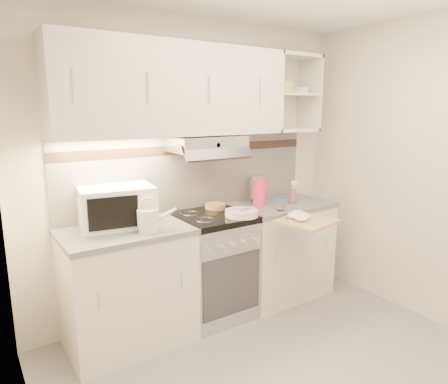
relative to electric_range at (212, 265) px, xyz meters
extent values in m
plane|color=gray|center=(0.00, -1.10, -0.45)|extent=(3.00, 3.00, 0.00)
cube|color=beige|center=(0.00, 0.30, 0.80)|extent=(3.00, 0.04, 2.50)
cube|color=beige|center=(-1.50, -1.10, 0.80)|extent=(0.04, 2.80, 2.50)
cube|color=beige|center=(1.50, -1.10, 0.80)|extent=(0.04, 2.80, 2.50)
cube|color=silver|center=(0.00, 0.29, 0.77)|extent=(2.40, 0.02, 0.64)
cube|color=#32211B|center=(0.00, 0.28, 0.97)|extent=(2.40, 0.01, 0.08)
cube|color=silver|center=(-0.25, 0.13, 1.45)|extent=(1.90, 0.34, 0.70)
cube|color=silver|center=(0.95, 0.13, 1.45)|extent=(0.50, 0.34, 0.70)
cylinder|color=#85B545|center=(0.87, 0.13, 1.50)|extent=(0.19, 0.19, 0.10)
cylinder|color=white|center=(1.07, 0.13, 1.48)|extent=(0.18, 0.18, 0.06)
cube|color=#B7B7BC|center=(0.00, 0.10, 1.03)|extent=(0.60, 0.40, 0.12)
cube|color=silver|center=(-0.75, 0.00, -0.02)|extent=(0.90, 0.60, 0.86)
cube|color=slate|center=(-0.75, 0.00, 0.43)|extent=(0.92, 0.62, 0.04)
cube|color=silver|center=(0.75, 0.00, -0.02)|extent=(0.90, 0.60, 0.86)
cube|color=slate|center=(0.75, 0.00, 0.43)|extent=(0.92, 0.62, 0.04)
cube|color=#B7B7BC|center=(0.00, 0.00, -0.03)|extent=(0.60, 0.58, 0.85)
cube|color=black|center=(0.00, 0.00, 0.42)|extent=(0.60, 0.60, 0.05)
cube|color=white|center=(-0.76, 0.12, 0.60)|extent=(0.58, 0.46, 0.30)
cube|color=black|center=(-0.76, -0.07, 0.60)|extent=(0.34, 0.07, 0.23)
cylinder|color=silver|center=(-0.63, -0.14, 0.53)|extent=(0.15, 0.15, 0.16)
cone|color=silver|center=(-0.52, -0.17, 0.55)|extent=(0.21, 0.09, 0.12)
torus|color=silver|center=(-0.63, -0.14, 0.63)|extent=(0.13, 0.04, 0.13)
cylinder|color=white|center=(0.17, -0.18, 0.46)|extent=(0.27, 0.27, 0.02)
cylinder|color=white|center=(0.17, -0.18, 0.47)|extent=(0.27, 0.27, 0.02)
cylinder|color=white|center=(0.17, -0.18, 0.49)|extent=(0.27, 0.27, 0.02)
cube|color=silver|center=(0.17, -0.18, 0.50)|extent=(0.17, 0.04, 0.01)
cylinder|color=olive|center=(0.13, 0.16, 0.47)|extent=(0.18, 0.18, 0.05)
cylinder|color=#EB2355|center=(0.52, 0.03, 0.57)|extent=(0.12, 0.12, 0.24)
cube|color=#EB2355|center=(0.58, 0.02, 0.60)|extent=(0.02, 0.03, 0.10)
cylinder|color=silver|center=(0.62, 0.18, 0.56)|extent=(0.12, 0.12, 0.22)
cylinder|color=#B7B7BC|center=(0.62, 0.18, 0.68)|extent=(0.13, 0.13, 0.02)
cylinder|color=silver|center=(0.56, -0.22, 0.49)|extent=(0.06, 0.06, 0.08)
cylinder|color=#2352B2|center=(0.56, -0.22, 0.54)|extent=(0.07, 0.07, 0.02)
cone|color=pink|center=(0.84, -0.07, 0.52)|extent=(0.09, 0.09, 0.14)
cube|color=tan|center=(0.57, -0.52, 0.42)|extent=(0.50, 0.47, 0.02)
camera|label=1|loc=(-1.70, -2.72, 1.30)|focal=32.00mm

